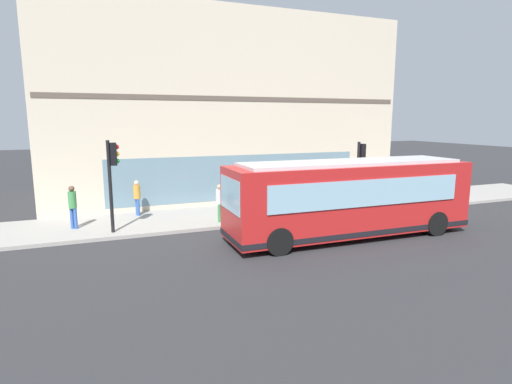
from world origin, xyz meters
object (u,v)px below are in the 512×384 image
at_px(traffic_light_near_corner, 360,163).
at_px(traffic_light_down_block, 113,169).
at_px(fire_hydrant, 402,198).
at_px(pedestrian_by_light_pole, 220,200).
at_px(city_bus_nearside, 349,199).
at_px(pedestrian_walking_along_curb, 257,197).
at_px(pedestrian_near_building_entrance, 73,204).
at_px(pedestrian_near_hydrant, 137,195).

height_order(traffic_light_near_corner, traffic_light_down_block, traffic_light_down_block).
distance_m(fire_hydrant, pedestrian_by_light_pole, 10.20).
height_order(city_bus_nearside, fire_hydrant, city_bus_nearside).
bearing_deg(pedestrian_walking_along_curb, city_bus_nearside, -144.12).
relative_size(pedestrian_near_building_entrance, pedestrian_near_hydrant, 1.08).
bearing_deg(city_bus_nearside, pedestrian_walking_along_curb, 35.88).
xyz_separation_m(traffic_light_down_block, pedestrian_near_building_entrance, (1.20, 1.61, -1.54)).
relative_size(traffic_light_near_corner, pedestrian_walking_along_curb, 1.96).
bearing_deg(pedestrian_near_hydrant, traffic_light_near_corner, -105.87).
xyz_separation_m(pedestrian_near_hydrant, pedestrian_walking_along_curb, (-2.74, -5.04, 0.05)).
distance_m(traffic_light_near_corner, traffic_light_down_block, 11.59).
xyz_separation_m(city_bus_nearside, traffic_light_near_corner, (3.32, -2.84, 1.00)).
height_order(pedestrian_near_building_entrance, pedestrian_near_hydrant, pedestrian_near_building_entrance).
relative_size(fire_hydrant, pedestrian_near_hydrant, 0.44).
height_order(fire_hydrant, pedestrian_by_light_pole, pedestrian_by_light_pole).
relative_size(traffic_light_near_corner, pedestrian_by_light_pole, 2.04).
bearing_deg(traffic_light_near_corner, city_bus_nearside, 139.48).
bearing_deg(fire_hydrant, pedestrian_by_light_pole, 90.23).
height_order(city_bus_nearside, pedestrian_by_light_pole, city_bus_nearside).
bearing_deg(pedestrian_near_hydrant, city_bus_nearside, -129.58).
height_order(fire_hydrant, pedestrian_near_building_entrance, pedestrian_near_building_entrance).
bearing_deg(pedestrian_near_building_entrance, pedestrian_walking_along_curb, -98.79).
relative_size(traffic_light_near_corner, traffic_light_down_block, 0.93).
height_order(pedestrian_near_building_entrance, pedestrian_walking_along_curb, pedestrian_near_building_entrance).
bearing_deg(pedestrian_near_building_entrance, pedestrian_near_hydrant, -60.72).
distance_m(city_bus_nearside, pedestrian_near_building_entrance, 11.40).
xyz_separation_m(pedestrian_near_building_entrance, pedestrian_walking_along_curb, (-1.20, -7.78, -0.04)).
bearing_deg(pedestrian_near_hydrant, pedestrian_near_building_entrance, 119.28).
bearing_deg(city_bus_nearside, pedestrian_near_hydrant, 50.42).
relative_size(fire_hydrant, pedestrian_near_building_entrance, 0.41).
height_order(city_bus_nearside, traffic_light_near_corner, traffic_light_near_corner).
xyz_separation_m(traffic_light_down_block, pedestrian_by_light_pole, (0.10, -4.42, -1.63)).
xyz_separation_m(traffic_light_near_corner, fire_hydrant, (0.39, -3.02, -2.04)).
xyz_separation_m(traffic_light_near_corner, pedestrian_by_light_pole, (0.34, 7.16, -1.43)).
distance_m(traffic_light_near_corner, pedestrian_walking_along_curb, 5.59).
bearing_deg(pedestrian_by_light_pole, traffic_light_near_corner, -92.75).
bearing_deg(traffic_light_near_corner, pedestrian_by_light_pole, 87.25).
bearing_deg(traffic_light_down_block, city_bus_nearside, -112.19).
distance_m(pedestrian_near_hydrant, pedestrian_walking_along_curb, 5.74).
bearing_deg(pedestrian_by_light_pole, fire_hydrant, -89.77).
height_order(city_bus_nearside, pedestrian_near_hydrant, city_bus_nearside).
relative_size(city_bus_nearside, pedestrian_near_building_entrance, 5.52).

